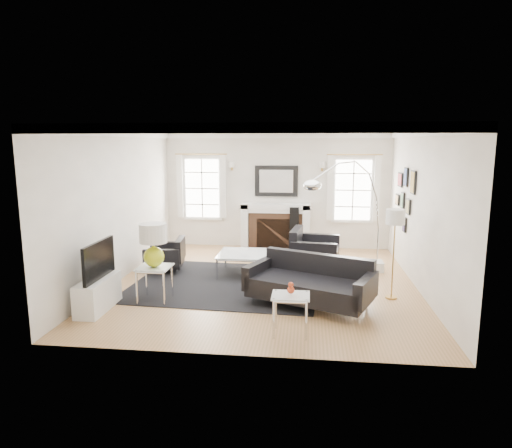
# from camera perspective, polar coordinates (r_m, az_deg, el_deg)

# --- Properties ---
(floor) EXTENTS (6.00, 6.00, 0.00)m
(floor) POSITION_cam_1_polar(r_m,az_deg,el_deg) (8.60, 1.08, -7.29)
(floor) COLOR #9B7141
(floor) RESTS_ON ground
(back_wall) EXTENTS (5.50, 0.04, 2.80)m
(back_wall) POSITION_cam_1_polar(r_m,az_deg,el_deg) (11.26, 2.56, 4.13)
(back_wall) COLOR white
(back_wall) RESTS_ON floor
(front_wall) EXTENTS (5.50, 0.04, 2.80)m
(front_wall) POSITION_cam_1_polar(r_m,az_deg,el_deg) (5.36, -1.92, -2.57)
(front_wall) COLOR white
(front_wall) RESTS_ON floor
(left_wall) EXTENTS (0.04, 6.00, 2.80)m
(left_wall) POSITION_cam_1_polar(r_m,az_deg,el_deg) (8.98, -16.66, 2.18)
(left_wall) COLOR white
(left_wall) RESTS_ON floor
(right_wall) EXTENTS (0.04, 6.00, 2.80)m
(right_wall) POSITION_cam_1_polar(r_m,az_deg,el_deg) (8.49, 19.93, 1.56)
(right_wall) COLOR white
(right_wall) RESTS_ON floor
(ceiling) EXTENTS (5.50, 6.00, 0.02)m
(ceiling) POSITION_cam_1_polar(r_m,az_deg,el_deg) (8.21, 1.15, 11.69)
(ceiling) COLOR white
(ceiling) RESTS_ON back_wall
(crown_molding) EXTENTS (5.50, 6.00, 0.12)m
(crown_molding) POSITION_cam_1_polar(r_m,az_deg,el_deg) (8.21, 1.15, 11.27)
(crown_molding) COLOR white
(crown_molding) RESTS_ON back_wall
(fireplace) EXTENTS (1.70, 0.69, 1.11)m
(fireplace) POSITION_cam_1_polar(r_m,az_deg,el_deg) (11.18, 2.45, -0.36)
(fireplace) COLOR white
(fireplace) RESTS_ON floor
(mantel_mirror) EXTENTS (1.05, 0.07, 0.75)m
(mantel_mirror) POSITION_cam_1_polar(r_m,az_deg,el_deg) (11.19, 2.56, 5.38)
(mantel_mirror) COLOR black
(mantel_mirror) RESTS_ON back_wall
(window_left) EXTENTS (1.24, 0.15, 1.62)m
(window_left) POSITION_cam_1_polar(r_m,az_deg,el_deg) (11.48, -6.74, 4.48)
(window_left) COLOR white
(window_left) RESTS_ON back_wall
(window_right) EXTENTS (1.24, 0.15, 1.62)m
(window_right) POSITION_cam_1_polar(r_m,az_deg,el_deg) (11.23, 12.03, 4.20)
(window_right) COLOR white
(window_right) RESTS_ON back_wall
(gallery_wall) EXTENTS (0.04, 1.73, 1.29)m
(gallery_wall) POSITION_cam_1_polar(r_m,az_deg,el_deg) (9.72, 18.06, 3.48)
(gallery_wall) COLOR black
(gallery_wall) RESTS_ON right_wall
(tv_unit) EXTENTS (0.35, 1.00, 1.09)m
(tv_unit) POSITION_cam_1_polar(r_m,az_deg,el_deg) (7.57, -19.14, -7.73)
(tv_unit) COLOR white
(tv_unit) RESTS_ON floor
(area_rug) EXTENTS (3.50, 2.97, 0.01)m
(area_rug) POSITION_cam_1_polar(r_m,az_deg,el_deg) (8.55, -3.75, -7.39)
(area_rug) COLOR black
(area_rug) RESTS_ON floor
(sofa) EXTENTS (2.16, 1.58, 0.65)m
(sofa) POSITION_cam_1_polar(r_m,az_deg,el_deg) (7.41, 6.85, -7.44)
(sofa) COLOR black
(sofa) RESTS_ON floor
(armchair_left) EXTENTS (0.83, 0.90, 0.55)m
(armchair_left) POSITION_cam_1_polar(r_m,az_deg,el_deg) (9.46, -11.03, -3.94)
(armchair_left) COLOR black
(armchair_left) RESTS_ON floor
(armchair_right) EXTENTS (1.04, 1.14, 0.70)m
(armchair_right) POSITION_cam_1_polar(r_m,az_deg,el_deg) (9.42, 7.05, -3.38)
(armchair_right) COLOR black
(armchair_right) RESTS_ON floor
(coffee_table) EXTENTS (0.98, 0.98, 0.43)m
(coffee_table) POSITION_cam_1_polar(r_m,az_deg,el_deg) (9.00, -1.53, -3.84)
(coffee_table) COLOR silver
(coffee_table) RESTS_ON floor
(side_table_left) EXTENTS (0.53, 0.53, 0.58)m
(side_table_left) POSITION_cam_1_polar(r_m,az_deg,el_deg) (7.68, -12.56, -6.01)
(side_table_left) COLOR silver
(side_table_left) RESTS_ON floor
(nesting_table) EXTENTS (0.51, 0.43, 0.56)m
(nesting_table) POSITION_cam_1_polar(r_m,az_deg,el_deg) (6.26, 4.35, -9.85)
(nesting_table) COLOR silver
(nesting_table) RESTS_ON floor
(gourd_lamp) EXTENTS (0.45, 0.45, 0.71)m
(gourd_lamp) POSITION_cam_1_polar(r_m,az_deg,el_deg) (7.56, -12.71, -2.22)
(gourd_lamp) COLOR #C2D01A
(gourd_lamp) RESTS_ON side_table_left
(orange_vase) EXTENTS (0.10, 0.10, 0.16)m
(orange_vase) POSITION_cam_1_polar(r_m,az_deg,el_deg) (6.19, 4.37, -8.04)
(orange_vase) COLOR #B83817
(orange_vase) RESTS_ON nesting_table
(arc_floor_lamp) EXTENTS (1.64, 1.52, 2.32)m
(arc_floor_lamp) POSITION_cam_1_polar(r_m,az_deg,el_deg) (8.78, 11.35, 1.28)
(arc_floor_lamp) COLOR white
(arc_floor_lamp) RESTS_ON floor
(stick_floor_lamp) EXTENTS (0.31, 0.31, 1.51)m
(stick_floor_lamp) POSITION_cam_1_polar(r_m,az_deg,el_deg) (7.77, 17.01, 0.29)
(stick_floor_lamp) COLOR #B4873E
(stick_floor_lamp) RESTS_ON floor
(speaker_tower) EXTENTS (0.24, 0.24, 1.06)m
(speaker_tower) POSITION_cam_1_polar(r_m,az_deg,el_deg) (11.02, 4.84, -0.60)
(speaker_tower) COLOR black
(speaker_tower) RESTS_ON floor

